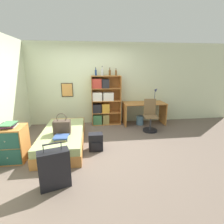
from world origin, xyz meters
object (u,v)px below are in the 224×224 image
bookcase (103,102)px  backpack (96,142)px  bottle_brown (102,72)px  waste_bin (140,120)px  bottle_green (96,72)px  desk_lamp (156,92)px  bottle_blue (116,73)px  book_stack_on_bed (61,138)px  dresser (12,144)px  desk_chair (150,121)px  suitcase (55,169)px  desk (144,109)px  handbag (62,127)px  bottle_clear (110,72)px  magazine_pile_on_dresser (8,125)px  bed (63,138)px

bookcase → backpack: size_ratio=4.00×
bottle_brown → waste_bin: 1.97m
bottle_green → desk_lamp: (1.92, -0.10, -0.63)m
bookcase → bottle_blue: (0.44, 0.03, 0.91)m
book_stack_on_bed → dresser: bearing=-178.4°
bottle_brown → desk_chair: size_ratio=0.30×
suitcase → dresser: bearing=136.4°
bookcase → desk: size_ratio=1.17×
handbag → bookcase: 2.01m
bottle_clear → desk_chair: size_ratio=0.26×
bottle_clear → magazine_pile_on_dresser: bearing=-137.1°
bottle_green → desk_chair: 2.20m
bed → bottle_clear: bottle_clear is taller
dresser → bookcase: size_ratio=0.45×
handbag → bottle_blue: bearing=49.6°
bottle_clear → book_stack_on_bed: bearing=-121.1°
book_stack_on_bed → bottle_blue: bottle_blue is taller
backpack → waste_bin: (1.50, 1.63, -0.05)m
book_stack_on_bed → bookcase: size_ratio=0.24×
desk_lamp → suitcase: bearing=-132.8°
bed → handbag: (0.03, -0.21, 0.35)m
dresser → bottle_brown: bearing=46.4°
book_stack_on_bed → dresser: size_ratio=0.54×
bottle_clear → backpack: 2.45m
bed → bottle_brown: 2.38m
bottle_clear → waste_bin: (0.96, -0.24, -1.53)m
book_stack_on_bed → bottle_green: 2.53m
bottle_brown → magazine_pile_on_dresser: bearing=-134.2°
suitcase → backpack: 1.37m
book_stack_on_bed → waste_bin: size_ratio=1.32×
suitcase → bottle_green: 3.40m
bookcase → bottle_brown: bottle_brown is taller
suitcase → magazine_pile_on_dresser: bearing=136.5°
backpack → bottle_green: bearing=86.9°
bottle_brown → desk_lamp: bearing=-4.0°
book_stack_on_bed → desk: desk is taller
book_stack_on_bed → bed: bearing=95.3°
handbag → bottle_brown: size_ratio=1.66×
suitcase → bottle_green: bearing=75.5°
dresser → bottle_clear: bearing=43.5°
desk_lamp → backpack: (-2.02, -1.74, -0.85)m
bottle_clear → bottle_blue: 0.20m
bottle_clear → bottle_brown: bearing=-174.4°
bed → bottle_green: 2.28m
suitcase → dresser: (-1.00, 0.95, 0.04)m
handbag → bookcase: bearing=58.6°
bed → book_stack_on_bed: 0.60m
bottle_green → bottle_clear: bottle_green is taller
bed → bottle_green: (0.87, 1.49, 1.49)m
bookcase → bottle_green: 0.94m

